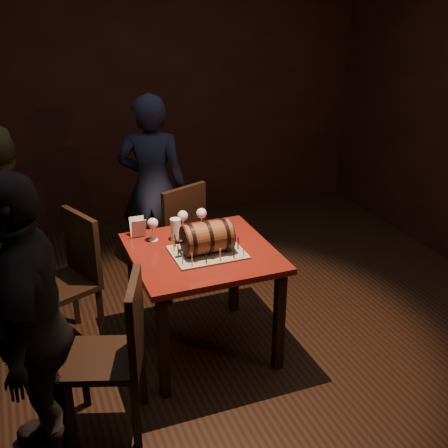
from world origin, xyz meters
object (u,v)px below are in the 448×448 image
object	(u,v)px
pint_of_ale	(176,230)
person_left_rear	(1,246)
wine_glass_right	(201,214)
person_left_front	(32,326)
wine_glass_mid	(183,217)
chair_left_front	(119,348)
chair_left_rear	(72,273)
person_back	(153,187)
wine_glass_left	(153,224)
pub_table	(202,265)
chair_back	(177,233)
barrel_cake	(207,237)

from	to	relation	value
pint_of_ale	person_left_rear	distance (m)	1.13
wine_glass_right	person_left_front	size ratio (longest dim) A/B	0.10
wine_glass_mid	chair_left_front	distance (m)	1.10
chair_left_rear	person_back	bearing A→B (deg)	45.03
wine_glass_left	person_left_rear	world-z (taller)	person_left_rear
wine_glass_mid	chair_left_front	bearing A→B (deg)	-127.04
wine_glass_mid	pub_table	bearing A→B (deg)	-84.84
chair_left_front	chair_left_rear	bearing A→B (deg)	97.48
pub_table	person_left_front	xyz separation A→B (m)	(-1.08, -0.58, 0.16)
wine_glass_left	pub_table	bearing A→B (deg)	-45.60
pint_of_ale	chair_left_rear	size ratio (longest dim) A/B	0.16
wine_glass_right	chair_left_rear	xyz separation A→B (m)	(-0.89, 0.13, -0.35)
chair_left_front	chair_back	bearing A→B (deg)	61.22
wine_glass_mid	chair_back	size ratio (longest dim) A/B	0.17
pub_table	chair_left_rear	xyz separation A→B (m)	(-0.79, 0.43, -0.12)
barrel_cake	chair_left_rear	size ratio (longest dim) A/B	0.39
pint_of_ale	chair_left_front	bearing A→B (deg)	-126.60
wine_glass_right	person_left_rear	world-z (taller)	person_left_rear
barrel_cake	chair_back	bearing A→B (deg)	86.67
chair_back	barrel_cake	bearing A→B (deg)	-93.33
person_left_rear	barrel_cake	bearing A→B (deg)	70.84
barrel_cake	pint_of_ale	bearing A→B (deg)	115.22
barrel_cake	chair_left_front	xyz separation A→B (m)	(-0.68, -0.48, -0.34)
person_left_rear	person_left_front	distance (m)	1.08
chair_left_rear	person_left_rear	xyz separation A→B (m)	(-0.41, 0.05, 0.25)
chair_back	person_back	size ratio (longest dim) A/B	0.60
wine_glass_left	chair_left_front	world-z (taller)	chair_left_front
person_back	person_left_front	xyz separation A→B (m)	(-1.07, -1.80, 0.02)
wine_glass_right	chair_back	distance (m)	0.60
wine_glass_left	wine_glass_right	xyz separation A→B (m)	(0.36, 0.05, 0.00)
chair_left_rear	person_back	distance (m)	1.13
barrel_cake	wine_glass_mid	xyz separation A→B (m)	(-0.05, 0.36, 0.01)
barrel_cake	pint_of_ale	world-z (taller)	barrel_cake
barrel_cake	chair_left_rear	distance (m)	1.00
chair_back	person_left_rear	xyz separation A→B (m)	(-1.27, -0.31, 0.25)
person_back	wine_glass_left	bearing A→B (deg)	100.58
wine_glass_left	person_left_rear	distance (m)	0.98
wine_glass_mid	person_back	size ratio (longest dim) A/B	0.10
wine_glass_left	chair_left_front	xyz separation A→B (m)	(-0.41, -0.79, -0.35)
pint_of_ale	chair_back	world-z (taller)	chair_back
chair_back	pub_table	bearing A→B (deg)	-94.86
barrel_cake	wine_glass_right	size ratio (longest dim) A/B	2.26
chair_left_front	pub_table	bearing A→B (deg)	38.75
person_back	person_left_front	distance (m)	2.10
chair_left_rear	person_left_front	xyz separation A→B (m)	(-0.29, -1.02, 0.27)
pint_of_ale	chair_left_rear	bearing A→B (deg)	162.05
barrel_cake	wine_glass_mid	world-z (taller)	barrel_cake
chair_left_rear	chair_left_front	size ratio (longest dim) A/B	1.00
pint_of_ale	chair_left_front	size ratio (longest dim) A/B	0.16
pint_of_ale	person_left_rear	size ratio (longest dim) A/B	0.10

